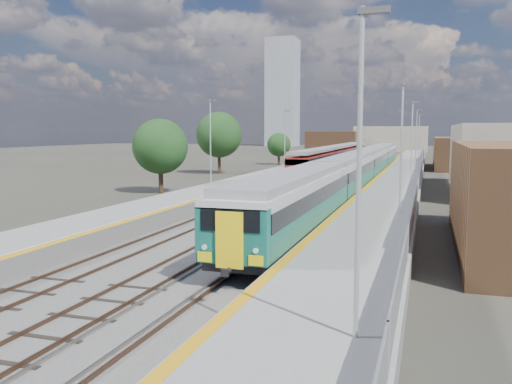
% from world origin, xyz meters
% --- Properties ---
extents(ground, '(320.00, 320.00, 0.00)m').
position_xyz_m(ground, '(0.00, 50.00, 0.00)').
color(ground, '#47443A').
rests_on(ground, ground).
extents(ballast_bed, '(10.50, 155.00, 0.06)m').
position_xyz_m(ballast_bed, '(-2.25, 52.50, 0.03)').
color(ballast_bed, '#565451').
rests_on(ballast_bed, ground).
extents(tracks, '(8.96, 160.00, 0.17)m').
position_xyz_m(tracks, '(-1.65, 54.18, 0.11)').
color(tracks, '#4C3323').
rests_on(tracks, ground).
extents(platform_right, '(4.70, 155.00, 8.52)m').
position_xyz_m(platform_right, '(5.28, 52.49, 0.54)').
color(platform_right, slate).
rests_on(platform_right, ground).
extents(platform_left, '(4.30, 155.00, 8.52)m').
position_xyz_m(platform_left, '(-9.05, 52.49, 0.52)').
color(platform_left, slate).
rests_on(platform_left, ground).
extents(buildings, '(72.00, 185.50, 40.00)m').
position_xyz_m(buildings, '(-18.12, 138.60, 10.70)').
color(buildings, brown).
rests_on(buildings, ground).
extents(green_train, '(2.79, 77.64, 3.07)m').
position_xyz_m(green_train, '(1.50, 46.16, 2.16)').
color(green_train, black).
rests_on(green_train, ground).
extents(red_train, '(2.68, 54.42, 3.38)m').
position_xyz_m(red_train, '(-5.50, 74.25, 2.00)').
color(red_train, black).
rests_on(red_train, ground).
extents(tree_a, '(5.12, 5.12, 6.93)m').
position_xyz_m(tree_a, '(-15.57, 34.86, 4.36)').
color(tree_a, '#382619').
rests_on(tree_a, ground).
extents(tree_b, '(6.17, 6.17, 8.36)m').
position_xyz_m(tree_b, '(-18.85, 58.02, 5.26)').
color(tree_b, '#382619').
rests_on(tree_b, ground).
extents(tree_c, '(4.01, 4.01, 5.44)m').
position_xyz_m(tree_c, '(-16.23, 79.15, 3.42)').
color(tree_c, '#382619').
rests_on(tree_c, ground).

